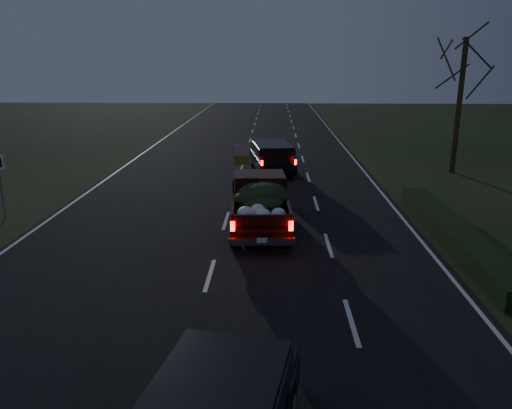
# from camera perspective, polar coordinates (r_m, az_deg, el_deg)

# --- Properties ---
(ground) EXTENTS (120.00, 120.00, 0.00)m
(ground) POSITION_cam_1_polar(r_m,az_deg,el_deg) (14.25, -5.30, -8.09)
(ground) COLOR black
(ground) RESTS_ON ground
(road_asphalt) EXTENTS (14.00, 120.00, 0.02)m
(road_asphalt) POSITION_cam_1_polar(r_m,az_deg,el_deg) (14.25, -5.30, -8.06)
(road_asphalt) COLOR black
(road_asphalt) RESTS_ON ground
(hedge_row) EXTENTS (1.00, 10.00, 0.60)m
(hedge_row) POSITION_cam_1_polar(r_m,az_deg,el_deg) (17.89, 21.66, -3.08)
(hedge_row) COLOR black
(hedge_row) RESTS_ON ground
(bare_tree_far) EXTENTS (3.60, 3.60, 7.00)m
(bare_tree_far) POSITION_cam_1_polar(r_m,az_deg,el_deg) (28.62, 22.54, 13.71)
(bare_tree_far) COLOR black
(bare_tree_far) RESTS_ON ground
(pickup_truck) EXTENTS (2.25, 5.28, 2.72)m
(pickup_truck) POSITION_cam_1_polar(r_m,az_deg,el_deg) (17.87, 0.43, 0.49)
(pickup_truck) COLOR #380F07
(pickup_truck) RESTS_ON ground
(lead_suv) EXTENTS (2.60, 4.79, 1.31)m
(lead_suv) POSITION_cam_1_polar(r_m,az_deg,el_deg) (27.04, 1.84, 5.77)
(lead_suv) COLOR black
(lead_suv) RESTS_ON ground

